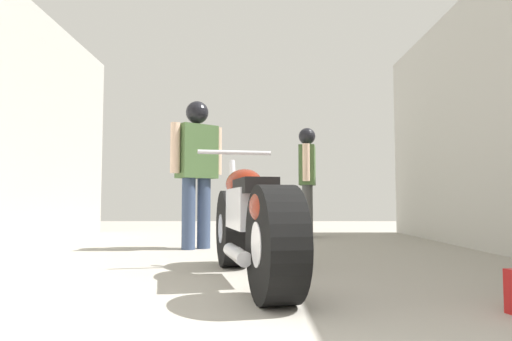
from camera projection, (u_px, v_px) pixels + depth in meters
name	position (u px, v px, depth m)	size (l,w,h in m)	color
ground_plane	(242.00, 261.00, 4.28)	(17.48, 17.48, 0.00)	#9E998E
motorcycle_maroon_cruiser	(251.00, 222.00, 3.19)	(0.78, 2.15, 1.01)	black
mechanic_in_blue	(308.00, 171.00, 7.25)	(0.32, 0.69, 1.74)	#4C4C4C
mechanic_with_helmet	(198.00, 160.00, 5.48)	(0.62, 0.52, 1.78)	#384766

